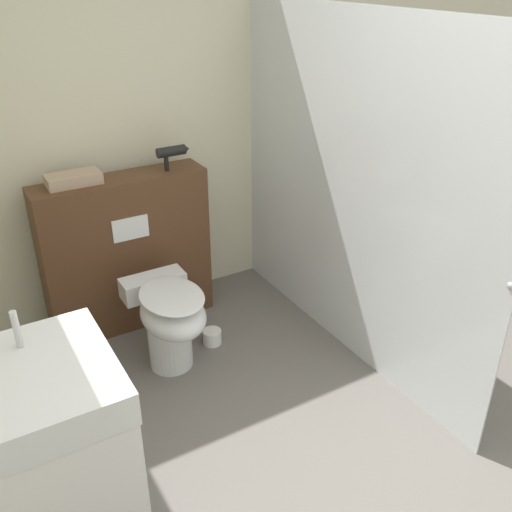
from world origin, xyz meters
The scene contains 8 objects.
wall_back centered at (0.00, 2.29, 1.25)m, with size 8.00×0.06×2.50m.
partition_panel centered at (-0.37, 2.05, 0.50)m, with size 1.04×0.26×1.00m.
shower_glass centered at (0.66, 1.18, 0.97)m, with size 0.04×2.17×1.95m.
toilet centered at (-0.34, 1.47, 0.34)m, with size 0.37×0.60×0.53m.
sink_vanity centered at (-1.18, 0.50, 0.49)m, with size 0.52×0.56×1.12m.
hair_drier centered at (-0.03, 2.02, 1.11)m, with size 0.21×0.06×0.15m.
folded_towel centered at (-0.62, 2.07, 1.03)m, with size 0.30×0.16×0.06m.
spare_toilet_roll centered at (-0.04, 1.55, 0.05)m, with size 0.12×0.12×0.09m.
Camera 1 is at (-1.28, -1.10, 2.14)m, focal length 40.00 mm.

